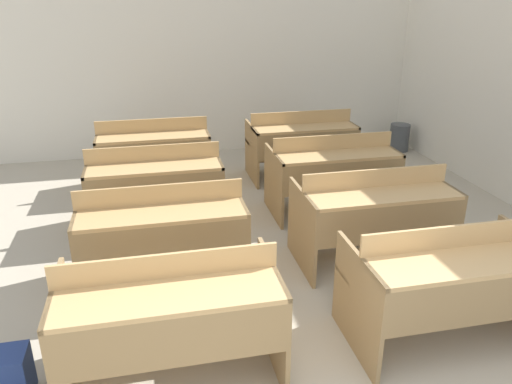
# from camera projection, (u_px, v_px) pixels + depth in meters

# --- Properties ---
(wall_back) EXTENTS (6.17, 0.06, 2.70)m
(wall_back) POSITION_uv_depth(u_px,v_px,m) (200.00, 56.00, 6.81)
(wall_back) COLOR white
(wall_back) RESTS_ON ground_plane
(bench_front_left) EXTENTS (1.25, 0.72, 0.83)m
(bench_front_left) POSITION_uv_depth(u_px,v_px,m) (170.00, 313.00, 2.84)
(bench_front_left) COLOR #96774D
(bench_front_left) RESTS_ON ground_plane
(bench_front_right) EXTENTS (1.25, 0.72, 0.83)m
(bench_front_right) POSITION_uv_depth(u_px,v_px,m) (451.00, 280.00, 3.17)
(bench_front_right) COLOR #997A50
(bench_front_right) RESTS_ON ground_plane
(bench_second_left) EXTENTS (1.25, 0.72, 0.83)m
(bench_second_left) POSITION_uv_depth(u_px,v_px,m) (163.00, 231.00, 3.82)
(bench_second_left) COLOR olive
(bench_second_left) RESTS_ON ground_plane
(bench_second_right) EXTENTS (1.25, 0.72, 0.83)m
(bench_second_right) POSITION_uv_depth(u_px,v_px,m) (374.00, 212.00, 4.15)
(bench_second_right) COLOR #98794F
(bench_second_right) RESTS_ON ground_plane
(bench_third_left) EXTENTS (1.25, 0.72, 0.83)m
(bench_third_left) POSITION_uv_depth(u_px,v_px,m) (155.00, 183.00, 4.77)
(bench_third_left) COLOR olive
(bench_third_left) RESTS_ON ground_plane
(bench_third_right) EXTENTS (1.25, 0.72, 0.83)m
(bench_third_right) POSITION_uv_depth(u_px,v_px,m) (333.00, 170.00, 5.12)
(bench_third_right) COLOR olive
(bench_third_right) RESTS_ON ground_plane
(bench_back_left) EXTENTS (1.25, 0.72, 0.83)m
(bench_back_left) POSITION_uv_depth(u_px,v_px,m) (154.00, 151.00, 5.75)
(bench_back_left) COLOR olive
(bench_back_left) RESTS_ON ground_plane
(bench_back_right) EXTENTS (1.25, 0.72, 0.83)m
(bench_back_right) POSITION_uv_depth(u_px,v_px,m) (301.00, 141.00, 6.11)
(bench_back_right) COLOR olive
(bench_back_right) RESTS_ON ground_plane
(wastepaper_bin) EXTENTS (0.28, 0.28, 0.39)m
(wastepaper_bin) POSITION_uv_depth(u_px,v_px,m) (399.00, 137.00, 7.25)
(wastepaper_bin) COLOR #474C51
(wastepaper_bin) RESTS_ON ground_plane
(schoolbag) EXTENTS (0.28, 0.24, 0.31)m
(schoolbag) POSITION_uv_depth(u_px,v_px,m) (4.00, 378.00, 2.79)
(schoolbag) COLOR navy
(schoolbag) RESTS_ON ground_plane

